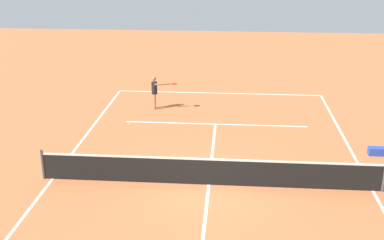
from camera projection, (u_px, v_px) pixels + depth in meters
ground_plane at (209, 185)px, 16.85m from camera, size 60.00×60.00×0.00m
court_lines at (209, 184)px, 16.85m from camera, size 10.90×21.50×0.01m
tennis_net at (209, 171)px, 16.68m from camera, size 11.50×0.10×1.07m
player_serving at (155, 90)px, 24.11m from camera, size 1.28×0.45×1.61m
tennis_ball at (129, 125)px, 22.22m from camera, size 0.07×0.07×0.07m
equipment_bag at (378, 151)px, 19.12m from camera, size 0.76×0.32×0.30m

